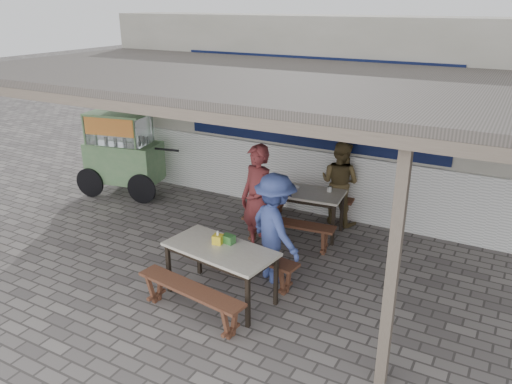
{
  "coord_description": "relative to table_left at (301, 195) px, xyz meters",
  "views": [
    {
      "loc": [
        3.21,
        -5.16,
        3.74
      ],
      "look_at": [
        -0.12,
        0.9,
        1.08
      ],
      "focal_mm": 35.0,
      "sensor_mm": 36.0,
      "label": 1
    }
  ],
  "objects": [
    {
      "name": "condiment_bowl",
      "position": [
        -0.13,
        -0.02,
        0.1
      ],
      "size": [
        0.24,
        0.24,
        0.05
      ],
      "primitive_type": "imported",
      "rotation": [
        0.0,
        0.0,
        0.18
      ],
      "color": "silver",
      "rests_on": "table_left"
    },
    {
      "name": "back_wall",
      "position": [
        -0.11,
        1.52,
        1.05
      ],
      "size": [
        9.0,
        1.28,
        3.5
      ],
      "color": "#BAB4A7",
      "rests_on": "ground"
    },
    {
      "name": "tissue_box",
      "position": [
        -0.17,
        -2.31,
        0.14
      ],
      "size": [
        0.14,
        0.14,
        0.12
      ],
      "primitive_type": "cube",
      "rotation": [
        0.0,
        0.0,
        0.18
      ],
      "color": "yellow",
      "rests_on": "table_right"
    },
    {
      "name": "vendor_cart",
      "position": [
        -3.92,
        -0.05,
        0.24
      ],
      "size": [
        2.02,
        1.1,
        1.68
      ],
      "rotation": [
        0.0,
        0.0,
        0.19
      ],
      "color": "#779A66",
      "rests_on": "ground"
    },
    {
      "name": "patron_wall_side",
      "position": [
        0.43,
        0.69,
        0.08
      ],
      "size": [
        0.82,
        0.69,
        1.5
      ],
      "primitive_type": "imported",
      "rotation": [
        0.0,
        0.0,
        2.97
      ],
      "color": "brown",
      "rests_on": "ground"
    },
    {
      "name": "table_right",
      "position": [
        -0.08,
        -2.4,
        0.0
      ],
      "size": [
        1.55,
        0.91,
        0.75
      ],
      "rotation": [
        0.0,
        0.0,
        -0.13
      ],
      "color": "beige",
      "rests_on": "ground"
    },
    {
      "name": "patron_street_side",
      "position": [
        -0.28,
        -1.03,
        0.21
      ],
      "size": [
        0.74,
        0.6,
        1.76
      ],
      "primitive_type": "imported",
      "rotation": [
        0.0,
        0.0,
        -0.32
      ],
      "color": "maroon",
      "rests_on": "ground"
    },
    {
      "name": "warung_roof",
      "position": [
        -0.09,
        -1.16,
        2.04
      ],
      "size": [
        9.0,
        4.21,
        2.81
      ],
      "color": "#524C46",
      "rests_on": "ground"
    },
    {
      "name": "bench_right_street",
      "position": [
        -0.16,
        -2.98,
        -0.33
      ],
      "size": [
        1.59,
        0.49,
        0.45
      ],
      "rotation": [
        0.0,
        0.0,
        -0.13
      ],
      "color": "brown",
      "rests_on": "ground"
    },
    {
      "name": "bench_left_street",
      "position": [
        0.07,
        -0.64,
        -0.33
      ],
      "size": [
        1.54,
        0.44,
        0.45
      ],
      "rotation": [
        0.0,
        0.0,
        0.1
      ],
      "color": "brown",
      "rests_on": "ground"
    },
    {
      "name": "patron_right_table",
      "position": [
        0.32,
        -1.61,
        0.12
      ],
      "size": [
        1.18,
        1.03,
        1.59
      ],
      "primitive_type": "imported",
      "rotation": [
        0.0,
        0.0,
        2.6
      ],
      "color": "#3F519A",
      "rests_on": "ground"
    },
    {
      "name": "table_left",
      "position": [
        0.0,
        0.0,
        0.0
      ],
      "size": [
        1.48,
        0.84,
        0.75
      ],
      "rotation": [
        0.0,
        0.0,
        0.1
      ],
      "color": "beige",
      "rests_on": "ground"
    },
    {
      "name": "condiment_jar",
      "position": [
        0.43,
        0.2,
        0.12
      ],
      "size": [
        0.08,
        0.08,
        0.09
      ],
      "primitive_type": "cylinder",
      "color": "beige",
      "rests_on": "table_left"
    },
    {
      "name": "ground",
      "position": [
        -0.1,
        -2.06,
        -0.67
      ],
      "size": [
        60.0,
        60.0,
        0.0
      ],
      "primitive_type": "plane",
      "color": "slate",
      "rests_on": "ground"
    },
    {
      "name": "bench_right_wall",
      "position": [
        0.0,
        -1.82,
        -0.33
      ],
      "size": [
        1.59,
        0.49,
        0.45
      ],
      "rotation": [
        0.0,
        0.0,
        -0.13
      ],
      "color": "brown",
      "rests_on": "ground"
    },
    {
      "name": "bench_left_wall",
      "position": [
        -0.07,
        0.64,
        -0.33
      ],
      "size": [
        1.54,
        0.44,
        0.45
      ],
      "rotation": [
        0.0,
        0.0,
        0.1
      ],
      "color": "brown",
      "rests_on": "ground"
    },
    {
      "name": "donation_box",
      "position": [
        -0.06,
        -2.23,
        0.13
      ],
      "size": [
        0.18,
        0.14,
        0.11
      ],
      "primitive_type": "cube",
      "rotation": [
        0.0,
        0.0,
        -0.15
      ],
      "color": "#357132",
      "rests_on": "table_right"
    }
  ]
}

